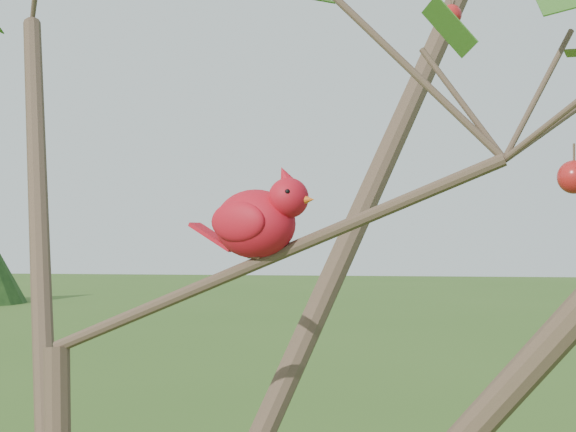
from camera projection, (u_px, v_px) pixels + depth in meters
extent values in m
sphere|color=#A61817|center=(451.00, 15.00, 1.64)|extent=(0.04, 0.04, 0.04)
sphere|color=#A61817|center=(574.00, 177.00, 1.05)|extent=(0.04, 0.04, 0.04)
ellipsoid|color=red|center=(255.00, 224.00, 1.16)|extent=(0.14, 0.12, 0.09)
sphere|color=red|center=(289.00, 198.00, 1.14)|extent=(0.07, 0.07, 0.05)
cone|color=red|center=(286.00, 178.00, 1.14)|extent=(0.05, 0.04, 0.04)
cone|color=#D85914|center=(306.00, 200.00, 1.12)|extent=(0.03, 0.03, 0.02)
ellipsoid|color=black|center=(300.00, 200.00, 1.13)|extent=(0.02, 0.03, 0.02)
cube|color=red|center=(214.00, 237.00, 1.19)|extent=(0.07, 0.05, 0.04)
ellipsoid|color=red|center=(266.00, 222.00, 1.19)|extent=(0.08, 0.05, 0.05)
ellipsoid|color=red|center=(238.00, 222.00, 1.13)|extent=(0.08, 0.05, 0.05)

